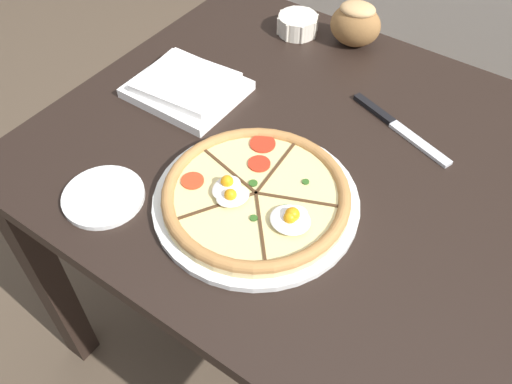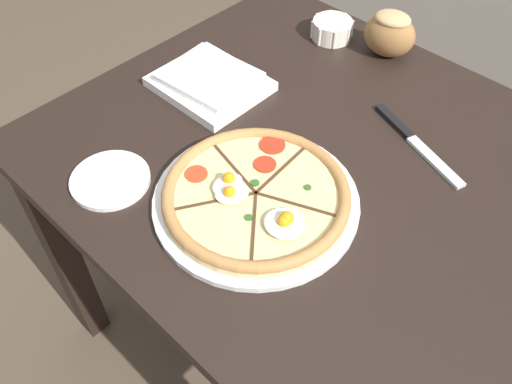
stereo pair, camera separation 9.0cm
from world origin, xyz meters
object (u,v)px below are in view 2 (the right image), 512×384
Objects in this scene: side_saucer at (110,180)px; knife_main at (416,143)px; dining_table at (347,213)px; ramekin_bowl at (332,29)px; pizza at (256,197)px; bread_piece_near at (390,33)px; napkin_folded at (210,81)px.

knife_main is at bearing 53.60° from side_saucer.
dining_table is 0.19m from knife_main.
pizza is at bearing -65.11° from ramekin_bowl.
bread_piece_near is (0.13, 0.03, 0.03)m from ramekin_bowl.
ramekin_bowl is at bearing 171.94° from knife_main.
bread_piece_near is 0.67m from side_saucer.
dining_table is 5.27× the size of napkin_folded.
side_saucer is at bearing -77.18° from napkin_folded.
bread_piece_near is at bearing 116.72° from dining_table.
pizza is 1.61× the size of napkin_folded.
napkin_folded is at bearing 150.60° from pizza.
knife_main is at bearing 20.44° from napkin_folded.
ramekin_bowl reaches higher than side_saucer.
knife_main is (0.21, -0.21, -0.05)m from bread_piece_near.
napkin_folded is at bearing -101.27° from ramekin_bowl.
napkin_folded is at bearing -140.83° from knife_main.
knife_main is (0.04, 0.14, 0.11)m from dining_table.
side_saucer is at bearing -107.68° from knife_main.
side_saucer is (-0.22, -0.14, -0.01)m from pizza.
ramekin_bowl reaches higher than dining_table.
dining_table is at bearing -63.28° from bread_piece_near.
side_saucer reaches higher than dining_table.
dining_table is at bearing 64.87° from pizza.
ramekin_bowl is 0.33m from napkin_folded.
dining_table is 0.42m from bread_piece_near.
side_saucer is (-0.12, -0.66, -0.05)m from bread_piece_near.
ramekin_bowl is 0.41× the size of knife_main.
pizza reaches higher than dining_table.
napkin_folded reaches higher than dining_table.
knife_main is 1.68× the size of side_saucer.
ramekin_bowl is (-0.31, 0.32, 0.13)m from dining_table.
knife_main is (0.40, 0.15, -0.01)m from napkin_folded.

